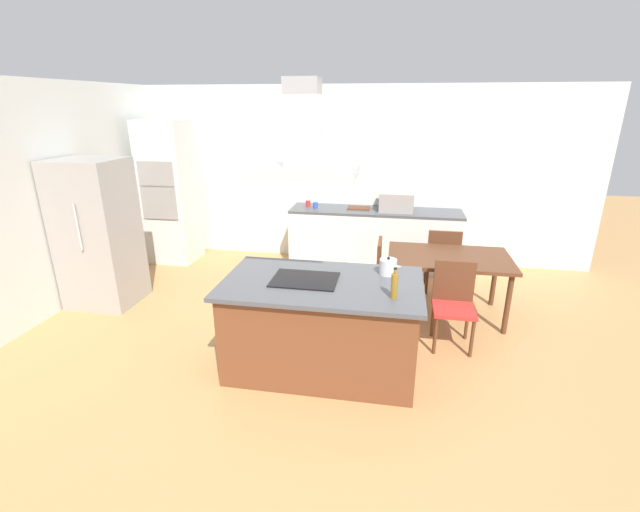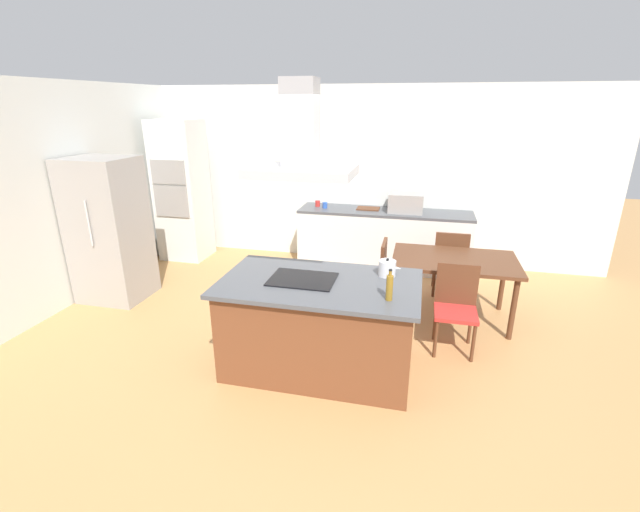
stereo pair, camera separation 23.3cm
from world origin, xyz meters
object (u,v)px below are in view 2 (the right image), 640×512
Objects in this scene: coffee_mug_blue at (325,205)px; range_hood at (301,146)px; cooktop at (303,279)px; countertop_microwave at (406,203)px; cutting_board at (368,209)px; refrigerator at (109,230)px; olive_oil_bottle at (389,287)px; dining_table at (454,265)px; chair_at_left_end at (374,271)px; chair_facing_back_wall at (450,259)px; coffee_mug_red at (318,204)px; wall_oven_stack at (182,191)px; tea_kettle at (387,268)px; chair_facing_island at (456,302)px.

range_hood reaches higher than coffee_mug_blue.
countertop_microwave is at bearing 74.66° from cooktop.
cutting_board is 3.62m from refrigerator.
dining_table is (0.62, 1.61, -0.35)m from olive_oil_bottle.
chair_at_left_end is (-0.29, 1.61, -0.51)m from olive_oil_bottle.
refrigerator reaches higher than chair_facing_back_wall.
dining_table is at bearing -38.27° from coffee_mug_red.
wall_oven_stack is (-2.31, -0.20, 0.16)m from coffee_mug_blue.
tea_kettle reaches higher than chair_at_left_end.
wall_oven_stack is at bearing 87.26° from refrigerator.
dining_table is (0.64, -1.52, -0.37)m from countertop_microwave.
chair_facing_back_wall is at bearing -8.52° from wall_oven_stack.
chair_at_left_end is (0.95, -1.49, -0.44)m from coffee_mug_blue.
chair_facing_island is at bearing -49.16° from coffee_mug_blue.
chair_at_left_end is at bearing 143.99° from chair_facing_island.
coffee_mug_blue is 0.10× the size of chair_facing_island.
coffee_mug_blue is at bearing -173.17° from cutting_board.
chair_facing_back_wall is 1.33m from chair_facing_island.
cutting_board is 1.65m from chair_at_left_end.
tea_kettle is 2.83m from coffee_mug_blue.
coffee_mug_blue is at bearing 130.84° from chair_facing_island.
refrigerator reaches higher than chair_facing_island.
range_hood is at bearing 0.00° from cooktop.
range_hood is at bearing -79.04° from coffee_mug_red.
refrigerator is at bearing -166.21° from chair_facing_back_wall.
chair_facing_back_wall is 1.00× the size of chair_at_left_end.
olive_oil_bottle reaches higher than cooktop.
countertop_microwave is at bearing -5.08° from cutting_board.
tea_kettle is 2.38× the size of coffee_mug_blue.
coffee_mug_blue is 2.32m from wall_oven_stack.
coffee_mug_red reaches higher than chair_facing_island.
cooktop is 0.43× the size of dining_table.
countertop_microwave reaches higher than cooktop.
cutting_board reaches higher than chair_facing_back_wall.
wall_oven_stack is at bearing -174.54° from cutting_board.
dining_table is (0.69, 1.07, -0.31)m from tea_kettle.
dining_table is 1.56× the size of range_hood.
cutting_board is 0.38× the size of chair_facing_island.
coffee_mug_blue is at bearing -32.10° from coffee_mug_red.
cooktop reaches higher than chair_at_left_end.
cutting_board is 3.17m from range_hood.
cooktop reaches higher than dining_table.
coffee_mug_red reaches higher than chair_at_left_end.
coffee_mug_red is at bearing 41.03° from refrigerator.
countertop_microwave is 1.70m from dining_table.
wall_oven_stack is (-3.53, -0.23, 0.06)m from countertop_microwave.
olive_oil_bottle is 4.58m from wall_oven_stack.
coffee_mug_red is at bearing 177.66° from countertop_microwave.
cutting_board is 0.38× the size of range_hood.
range_hood is at bearing -159.24° from tea_kettle.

